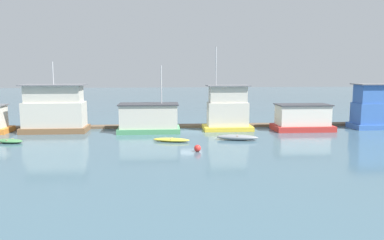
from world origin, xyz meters
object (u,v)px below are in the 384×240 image
Objects in this scene: houseboat_red at (302,118)px; houseboat_blue at (383,108)px; houseboat_brown at (55,110)px; buoy_red at (197,148)px; houseboat_yellow at (228,110)px; dinghy_grey at (237,137)px; dinghy_green at (10,141)px; houseboat_green at (149,118)px; dinghy_yellow at (171,140)px.

houseboat_blue reaches higher than houseboat_red.
houseboat_brown is 13.08× the size of buoy_red.
houseboat_yellow is 1.11× the size of houseboat_blue.
houseboat_red is at bearing 31.75° from dinghy_grey.
houseboat_blue reaches higher than dinghy_green.
buoy_red is (4.52, -10.49, -1.26)m from houseboat_green.
houseboat_blue reaches higher than dinghy_grey.
houseboat_brown is 1.84× the size of dinghy_grey.
houseboat_blue is at bearing -0.39° from houseboat_brown.
houseboat_green is at bearing 148.33° from dinghy_grey.
houseboat_blue is 2.95× the size of dinghy_green.
dinghy_yellow is (2.38, -5.84, -1.37)m from houseboat_green.
dinghy_yellow is at bearing -27.53° from houseboat_brown.
houseboat_brown is at bearing 142.90° from buoy_red.
houseboat_red is at bearing 38.14° from buoy_red.
dinghy_green is (-30.78, -5.10, -1.21)m from houseboat_red.
houseboat_brown is at bearing 177.87° from houseboat_red.
houseboat_brown is 2.70× the size of dinghy_green.
houseboat_yellow is 2.24× the size of dinghy_grey.
dinghy_grey reaches higher than dinghy_yellow.
houseboat_green reaches higher than dinghy_grey.
houseboat_blue is 14.29× the size of buoy_red.
dinghy_grey is (6.60, 0.30, 0.09)m from dinghy_yellow.
buoy_red is (15.03, -11.37, -2.15)m from houseboat_brown.
houseboat_green reaches higher than houseboat_red.
dinghy_grey is at bearing -148.25° from houseboat_red.
dinghy_green reaches higher than dinghy_yellow.
houseboat_brown is 19.59m from houseboat_yellow.
houseboat_yellow is at bearing 89.14° from dinghy_grey.
houseboat_yellow is 6.72m from dinghy_grey.
buoy_red reaches higher than dinghy_grey.
houseboat_green is 11.49m from buoy_red.
houseboat_blue is at bearing 14.25° from dinghy_yellow.
houseboat_blue is (10.14, 0.78, 1.08)m from houseboat_red.
houseboat_green is 17.66m from houseboat_red.
houseboat_red is at bearing 20.36° from dinghy_yellow.
dinghy_green is 18.40m from buoy_red.
houseboat_brown is 20.64m from dinghy_grey.
houseboat_red is 16.75m from buoy_red.
dinghy_grey is (-0.10, -6.40, -2.05)m from houseboat_yellow.
houseboat_red is (28.18, -1.05, -1.05)m from houseboat_brown.
houseboat_red is 10.27m from dinghy_grey.
houseboat_yellow is 3.29× the size of dinghy_green.
houseboat_green is at bearing -4.80° from houseboat_brown.
dinghy_green is at bearing 177.88° from dinghy_yellow.
houseboat_yellow reaches higher than houseboat_red.
houseboat_yellow is 2.53× the size of dinghy_yellow.
buoy_red is (-4.56, -11.35, -2.02)m from houseboat_yellow.
houseboat_yellow reaches higher than buoy_red.
houseboat_blue is (27.80, 0.62, 0.93)m from houseboat_green.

